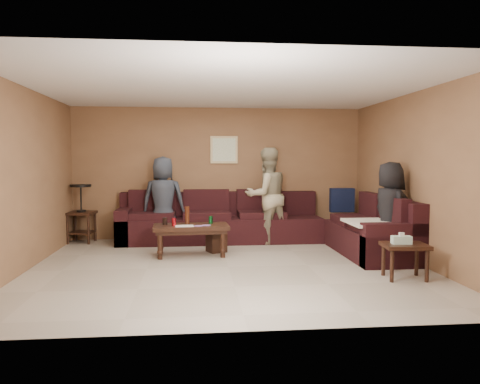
% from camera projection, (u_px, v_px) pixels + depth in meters
% --- Properties ---
extents(room, '(5.60, 5.50, 2.50)m').
position_uv_depth(room, '(228.00, 149.00, 6.49)').
color(room, '#ABA291').
rests_on(room, ground).
extents(sectional_sofa, '(4.65, 2.90, 0.97)m').
position_uv_depth(sectional_sofa, '(268.00, 228.00, 8.16)').
color(sectional_sofa, black).
rests_on(sectional_sofa, ground).
extents(coffee_table, '(1.20, 0.64, 0.77)m').
position_uv_depth(coffee_table, '(191.00, 230.00, 7.34)').
color(coffee_table, black).
rests_on(coffee_table, ground).
extents(end_table_left, '(0.52, 0.52, 1.06)m').
position_uv_depth(end_table_left, '(81.00, 212.00, 8.50)').
color(end_table_left, black).
rests_on(end_table_left, ground).
extents(side_table_right, '(0.58, 0.49, 0.59)m').
position_uv_depth(side_table_right, '(404.00, 248.00, 5.92)').
color(side_table_right, black).
rests_on(side_table_right, ground).
extents(waste_bin, '(0.35, 0.35, 0.32)m').
position_uv_depth(waste_bin, '(216.00, 242.00, 7.66)').
color(waste_bin, black).
rests_on(waste_bin, ground).
extents(wall_art, '(0.52, 0.04, 0.52)m').
position_uv_depth(wall_art, '(224.00, 150.00, 8.95)').
color(wall_art, '#CAB57E').
rests_on(wall_art, ground).
extents(person_left, '(0.80, 0.56, 1.57)m').
position_uv_depth(person_left, '(163.00, 200.00, 8.41)').
color(person_left, '#2A303B').
rests_on(person_left, ground).
extents(person_middle, '(1.01, 0.89, 1.73)m').
position_uv_depth(person_middle, '(267.00, 196.00, 8.42)').
color(person_middle, gray).
rests_on(person_middle, ground).
extents(person_right, '(0.57, 0.78, 1.48)m').
position_uv_depth(person_right, '(390.00, 211.00, 6.98)').
color(person_right, black).
rests_on(person_right, ground).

